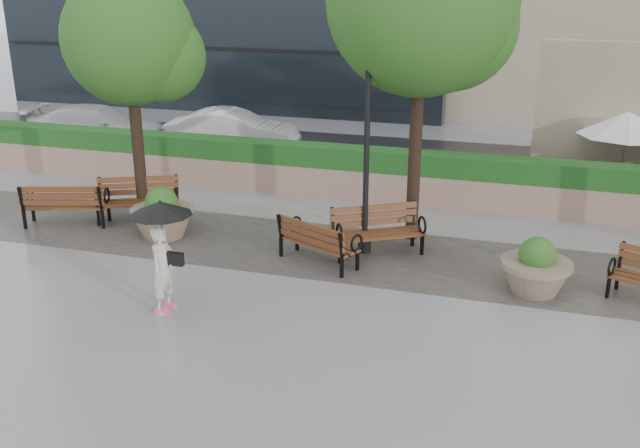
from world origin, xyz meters
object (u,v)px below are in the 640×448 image
(bench_1, at_px, (139,208))
(bench_3, at_px, (377,241))
(car_left, at_px, (98,126))
(bench_2, at_px, (318,251))
(pedestrian, at_px, (162,245))
(lamppost, at_px, (366,169))
(planter_left, at_px, (163,218))
(bench_0, at_px, (67,213))
(planter_right, at_px, (536,271))
(car_right, at_px, (233,132))

(bench_1, height_order, bench_3, same)
(car_left, bearing_deg, bench_2, -139.78)
(bench_2, distance_m, pedestrian, 3.57)
(bench_1, xyz_separation_m, lamppost, (5.74, -0.39, 1.56))
(bench_2, xyz_separation_m, planter_left, (-3.85, 0.47, 0.18))
(bench_1, bearing_deg, bench_0, -175.70)
(bench_1, relative_size, car_left, 0.43)
(lamppost, bearing_deg, planter_right, -16.65)
(planter_left, bearing_deg, bench_0, 179.23)
(planter_left, height_order, lamppost, lamppost)
(bench_2, bearing_deg, bench_0, 19.94)
(bench_1, xyz_separation_m, pedestrian, (3.02, -4.15, 0.93))
(planter_right, xyz_separation_m, pedestrian, (-6.28, -2.69, 0.80))
(car_left, xyz_separation_m, pedestrian, (8.54, -10.81, 0.54))
(car_right, bearing_deg, bench_3, -147.86)
(bench_3, relative_size, planter_right, 1.53)
(planter_right, bearing_deg, pedestrian, -156.77)
(bench_3, distance_m, car_left, 13.57)
(lamppost, bearing_deg, bench_1, 176.10)
(bench_0, height_order, planter_right, planter_right)
(car_right, bearing_deg, planter_right, -140.02)
(lamppost, bearing_deg, bench_2, -129.63)
(bench_0, height_order, pedestrian, pedestrian)
(lamppost, distance_m, car_right, 9.85)
(lamppost, bearing_deg, car_right, 130.48)
(bench_2, distance_m, car_left, 13.19)
(bench_3, relative_size, lamppost, 0.48)
(bench_1, xyz_separation_m, planter_left, (1.13, -0.84, 0.16))
(bench_2, height_order, lamppost, lamppost)
(planter_left, distance_m, planter_right, 8.20)
(pedestrian, bearing_deg, car_right, 23.20)
(bench_1, relative_size, lamppost, 0.49)
(bench_2, bearing_deg, planter_left, 17.44)
(pedestrian, bearing_deg, bench_3, -33.93)
(bench_0, bearing_deg, planter_left, 161.76)
(pedestrian, bearing_deg, bench_1, 41.30)
(lamppost, xyz_separation_m, car_right, (-6.35, 7.44, -1.14))
(bench_2, xyz_separation_m, bench_3, (1.06, 0.86, 0.03))
(car_right, bearing_deg, bench_0, 164.44)
(car_left, bearing_deg, pedestrian, -154.24)
(bench_0, height_order, car_right, car_right)
(lamppost, height_order, pedestrian, lamppost)
(bench_3, bearing_deg, car_left, 116.23)
(planter_left, bearing_deg, bench_2, -7.01)
(bench_1, bearing_deg, planter_right, -33.47)
(bench_3, height_order, planter_right, planter_right)
(planter_right, distance_m, car_left, 16.90)
(bench_0, bearing_deg, bench_1, -168.60)
(car_left, xyz_separation_m, car_right, (4.91, 0.39, 0.03))
(planter_right, bearing_deg, car_right, 139.35)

